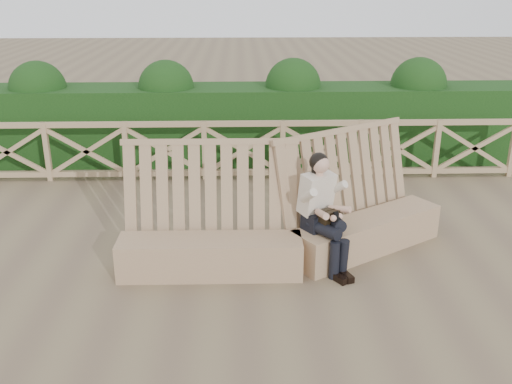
{
  "coord_description": "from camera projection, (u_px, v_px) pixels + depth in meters",
  "views": [
    {
      "loc": [
        -0.06,
        -6.55,
        3.53
      ],
      "look_at": [
        0.14,
        0.4,
        0.9
      ],
      "focal_mm": 40.0,
      "sensor_mm": 36.0,
      "label": 1
    }
  ],
  "objects": [
    {
      "name": "woman",
      "position": [
        323.0,
        208.0,
        7.18
      ],
      "size": [
        0.7,
        0.93,
        1.5
      ],
      "rotation": [
        0.0,
        0.0,
        0.57
      ],
      "color": "black",
      "rests_on": "ground"
    },
    {
      "name": "bench",
      "position": [
        290.0,
        231.0,
        7.48
      ],
      "size": [
        4.36,
        1.9,
        1.62
      ],
      "rotation": [
        0.0,
        0.0,
        0.27
      ],
      "color": "#9E765A",
      "rests_on": "ground"
    },
    {
      "name": "guardrail",
      "position": [
        243.0,
        150.0,
        10.45
      ],
      "size": [
        10.1,
        0.09,
        1.1
      ],
      "color": "#988258",
      "rests_on": "ground"
    },
    {
      "name": "ground",
      "position": [
        246.0,
        268.0,
        7.37
      ],
      "size": [
        60.0,
        60.0,
        0.0
      ],
      "primitive_type": "plane",
      "color": "brown",
      "rests_on": "ground"
    },
    {
      "name": "hedge",
      "position": [
        243.0,
        124.0,
        11.5
      ],
      "size": [
        12.0,
        1.2,
        1.5
      ],
      "primitive_type": "cube",
      "color": "black",
      "rests_on": "ground"
    }
  ]
}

